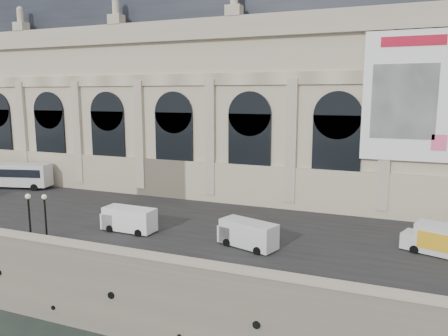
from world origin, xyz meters
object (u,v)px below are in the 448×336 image
at_px(van_c, 245,234).
at_px(van_b, 127,219).
at_px(lamp_right, 46,219).
at_px(bus_left, 9,174).
at_px(box_truck, 446,241).
at_px(lamp_left, 30,219).

bearing_deg(van_c, van_b, -179.43).
bearing_deg(lamp_right, van_b, 47.73).
bearing_deg(bus_left, van_b, -21.30).
bearing_deg(bus_left, van_c, -14.88).
bearing_deg(bus_left, box_truck, -6.67).
height_order(bus_left, lamp_right, lamp_right).
distance_m(lamp_left, lamp_right, 1.32).
height_order(box_truck, lamp_right, lamp_right).
height_order(van_b, lamp_left, lamp_left).
distance_m(bus_left, box_truck, 55.67).
height_order(van_b, van_c, van_b).
xyz_separation_m(bus_left, lamp_right, (22.12, -15.94, 0.20)).
xyz_separation_m(van_c, lamp_left, (-18.07, -6.41, 1.08)).
bearing_deg(bus_left, lamp_left, -38.51).
relative_size(van_c, lamp_right, 1.28).
relative_size(van_b, box_truck, 0.79).
relative_size(van_b, lamp_right, 1.22).
relative_size(van_c, box_truck, 0.83).
bearing_deg(van_b, lamp_right, -132.27).
bearing_deg(bus_left, lamp_right, -35.78).
xyz_separation_m(bus_left, van_b, (27.02, -10.54, -0.79)).
bearing_deg(van_c, bus_left, 165.12).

